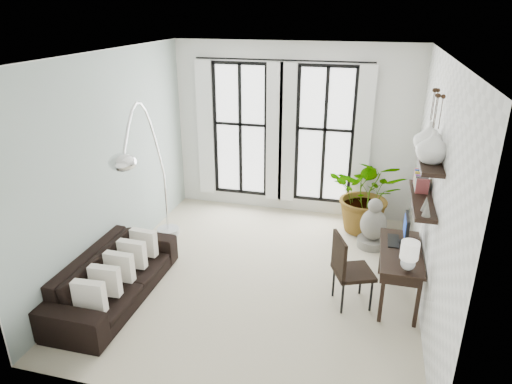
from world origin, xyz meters
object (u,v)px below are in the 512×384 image
(sofa, at_px, (114,276))
(desk_chair, at_px, (347,266))
(buddha, at_px, (373,227))
(plant, at_px, (368,194))
(desk, at_px, (401,255))
(arc_lamp, at_px, (143,140))

(sofa, xyz_separation_m, desk_chair, (3.07, 0.63, 0.25))
(desk_chair, height_order, buddha, desk_chair)
(plant, height_order, desk, plant)
(sofa, bearing_deg, arc_lamp, -6.13)
(desk, distance_m, desk_chair, 0.73)
(plant, relative_size, buddha, 1.64)
(arc_lamp, bearing_deg, desk_chair, -6.65)
(desk, xyz_separation_m, arc_lamp, (-3.65, 0.09, 1.29))
(sofa, height_order, arc_lamp, arc_lamp)
(plant, distance_m, desk_chair, 2.31)
(desk_chair, bearing_deg, arc_lamp, 150.93)
(buddha, bearing_deg, plant, 103.33)
(plant, distance_m, arc_lamp, 3.93)
(desk, height_order, buddha, desk)
(desk, relative_size, desk_chair, 1.23)
(desk_chair, xyz_separation_m, arc_lamp, (-2.97, 0.35, 1.41))
(plant, distance_m, buddha, 0.68)
(sofa, xyz_separation_m, buddha, (3.40, 2.36, 0.03))
(sofa, relative_size, plant, 1.60)
(desk, bearing_deg, plant, 103.33)
(plant, bearing_deg, buddha, -76.67)
(sofa, distance_m, desk, 3.87)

